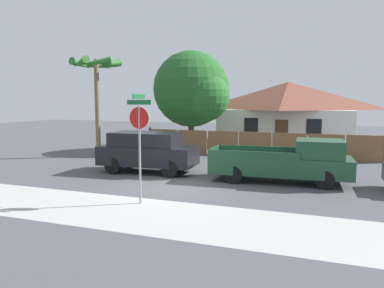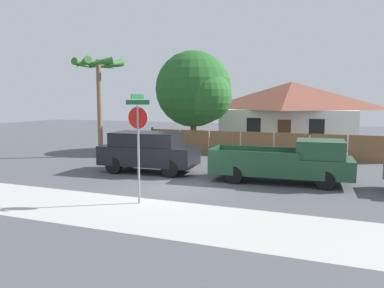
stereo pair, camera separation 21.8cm
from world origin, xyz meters
TOP-DOWN VIEW (x-y plane):
  - ground_plane at (0.00, 0.00)m, footprint 80.00×80.00m
  - sidewalk_strip at (0.00, -3.60)m, footprint 36.00×3.20m
  - wooden_fence at (1.46, 9.03)m, footprint 14.14×0.12m
  - house at (2.45, 17.07)m, footprint 10.34×7.70m
  - oak_tree at (-2.87, 10.18)m, footprint 5.28×5.03m
  - palm_tree at (-7.32, 5.71)m, footprint 2.85×3.06m
  - red_suv at (-2.26, 2.26)m, footprint 4.55×2.19m
  - orange_pickup at (4.05, 2.28)m, footprint 5.70×2.23m
  - stop_sign at (-0.05, -2.59)m, footprint 0.85×0.76m

SIDE VIEW (x-z plane):
  - ground_plane at x=0.00m, z-range 0.00..0.00m
  - sidewalk_strip at x=0.00m, z-range 0.00..0.01m
  - wooden_fence at x=1.46m, z-range -0.05..1.51m
  - orange_pickup at x=4.05m, z-range -0.04..1.75m
  - red_suv at x=-2.26m, z-range 0.08..1.95m
  - stop_sign at x=-0.05m, z-range 0.63..4.17m
  - house at x=2.45m, z-range 0.09..4.87m
  - oak_tree at x=-2.87m, z-range 0.67..7.28m
  - palm_tree at x=-7.32m, z-range 2.09..7.89m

